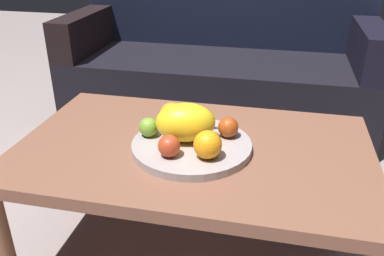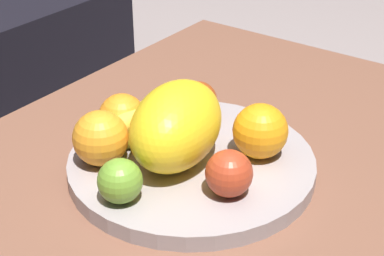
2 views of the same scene
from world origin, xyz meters
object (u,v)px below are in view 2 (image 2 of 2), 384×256
orange_right (101,138)px  apple_right (120,181)px  banana_bunch (142,128)px  apple_left (229,173)px  melon_large_front (176,125)px  coffee_table (179,188)px  apple_front (198,101)px  orange_left (260,131)px  orange_front (122,117)px  fruit_bowl (192,163)px

orange_right → apple_right: bearing=-122.4°
banana_bunch → apple_left: bearing=-100.6°
melon_large_front → coffee_table: bearing=31.7°
apple_left → banana_bunch: 0.19m
orange_right → apple_front: bearing=-10.4°
banana_bunch → apple_right: bearing=-151.0°
melon_large_front → orange_left: melon_large_front is taller
melon_large_front → apple_left: bearing=-102.4°
orange_front → banana_bunch: 0.04m
apple_front → banana_bunch: apple_front is taller
fruit_bowl → apple_right: size_ratio=6.04×
coffee_table → orange_front: (-0.02, 0.10, 0.11)m
apple_front → banana_bunch: 0.12m
fruit_bowl → apple_right: bearing=174.6°
orange_front → apple_front: 0.14m
coffee_table → banana_bunch: banana_bunch is taller
banana_bunch → apple_front: bearing=-11.6°
fruit_bowl → banana_bunch: (-0.01, 0.09, 0.04)m
orange_front → orange_right: 0.08m
orange_front → apple_right: bearing=-139.5°
coffee_table → apple_left: apple_left is taller
melon_large_front → orange_front: 0.11m
apple_front → coffee_table: bearing=-159.7°
apple_front → melon_large_front: bearing=-157.6°
apple_right → banana_bunch: bearing=29.0°
orange_front → orange_right: orange_right is taller
orange_front → banana_bunch: (0.01, -0.03, -0.01)m
coffee_table → banana_bunch: (-0.01, 0.06, 0.09)m
orange_right → apple_left: size_ratio=1.26×
fruit_bowl → orange_front: orange_front is taller
orange_left → orange_right: 0.24m
orange_right → apple_front: (0.19, -0.04, -0.01)m
banana_bunch → fruit_bowl: bearing=-82.0°
fruit_bowl → apple_left: size_ratio=5.67×
orange_right → banana_bunch: (0.08, -0.01, -0.02)m
apple_left → coffee_table: bearing=69.3°
melon_large_front → apple_left: (-0.02, -0.11, -0.03)m
fruit_bowl → banana_bunch: bearing=98.0°
orange_front → apple_left: size_ratio=1.13×
fruit_bowl → melon_large_front: size_ratio=2.03×
fruit_bowl → orange_right: orange_right is taller
fruit_bowl → coffee_table: bearing=92.4°
orange_front → apple_left: bearing=-97.3°
orange_left → apple_left: orange_left is taller
orange_right → apple_front: 0.20m
apple_front → apple_left: (-0.15, -0.16, 0.00)m
orange_front → orange_right: size_ratio=0.90×
coffee_table → apple_right: size_ratio=18.11×
orange_front → apple_left: 0.22m
melon_large_front → orange_right: bearing=127.6°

